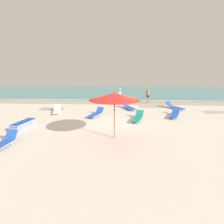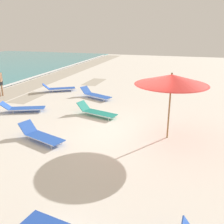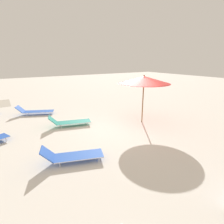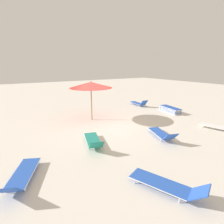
{
  "view_description": "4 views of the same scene",
  "coord_description": "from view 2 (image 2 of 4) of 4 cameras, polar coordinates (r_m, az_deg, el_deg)",
  "views": [
    {
      "loc": [
        0.35,
        -10.26,
        3.62
      ],
      "look_at": [
        -0.29,
        1.7,
        0.75
      ],
      "focal_mm": 28.0,
      "sensor_mm": 36.0,
      "label": 1
    },
    {
      "loc": [
        -9.15,
        -1.78,
        4.07
      ],
      "look_at": [
        -0.2,
        0.94,
        0.9
      ],
      "focal_mm": 40.0,
      "sensor_mm": 36.0,
      "label": 2
    },
    {
      "loc": [
        -6.77,
        4.93,
        3.29
      ],
      "look_at": [
        -0.18,
        0.79,
        0.95
      ],
      "focal_mm": 28.0,
      "sensor_mm": 36.0,
      "label": 3
    },
    {
      "loc": [
        4.65,
        8.9,
        3.51
      ],
      "look_at": [
        -0.13,
        1.09,
        1.04
      ],
      "focal_mm": 28.0,
      "sensor_mm": 36.0,
      "label": 4
    }
  ],
  "objects": [
    {
      "name": "sun_lounger_mid_beach_solo",
      "position": [
        12.1,
        -3.61,
        0.11
      ],
      "size": [
        1.15,
        2.17,
        0.57
      ],
      "rotation": [
        0.0,
        0.0,
        -0.28
      ],
      "color": "#1E8475",
      "rests_on": "ground_plane"
    },
    {
      "name": "sun_lounger_beside_umbrella",
      "position": [
        13.47,
        -19.7,
        0.94
      ],
      "size": [
        1.39,
        2.21,
        0.53
      ],
      "rotation": [
        0.0,
        0.0,
        0.4
      ],
      "color": "blue",
      "rests_on": "ground_plane"
    },
    {
      "name": "beach_umbrella",
      "position": [
        9.34,
        13.44,
        7.2
      ],
      "size": [
        2.69,
        2.69,
        2.55
      ],
      "color": "olive",
      "rests_on": "ground_plane"
    },
    {
      "name": "sun_lounger_near_water_left",
      "position": [
        9.83,
        -15.98,
        -5.13
      ],
      "size": [
        1.21,
        2.09,
        0.58
      ],
      "rotation": [
        0.0,
        0.0,
        -0.33
      ],
      "color": "blue",
      "rests_on": "ground_plane"
    },
    {
      "name": "ground_plane",
      "position": [
        10.21,
        5.35,
        -5.36
      ],
      "size": [
        60.0,
        60.0,
        0.16
      ],
      "color": "silver"
    },
    {
      "name": "sun_lounger_under_umbrella",
      "position": [
        15.22,
        -3.83,
        4.0
      ],
      "size": [
        1.42,
        2.21,
        0.57
      ],
      "rotation": [
        0.0,
        0.0,
        -0.42
      ],
      "color": "blue",
      "rests_on": "ground_plane"
    },
    {
      "name": "sun_lounger_near_water_right",
      "position": [
        17.24,
        -12.07,
        5.38
      ],
      "size": [
        1.6,
        2.13,
        0.56
      ],
      "rotation": [
        0.0,
        0.0,
        0.53
      ],
      "color": "blue",
      "rests_on": "ground_plane"
    }
  ]
}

